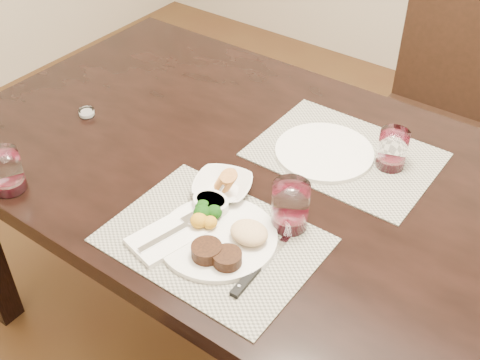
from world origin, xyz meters
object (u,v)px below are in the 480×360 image
Objects in this scene: chair_far at (436,108)px; wine_glass_near at (290,208)px; dinner_plate at (221,237)px; steak_knife at (253,274)px; cracker_bowl at (223,187)px; far_plate at (324,152)px.

wine_glass_near is at bearing -88.35° from chair_far.
chair_far is 3.39× the size of dinner_plate.
cracker_bowl is (-0.21, 0.17, 0.01)m from steak_knife.
steak_knife is 0.18m from wine_glass_near.
wine_glass_near reaches higher than far_plate.
steak_knife is 0.85× the size of far_plate.
cracker_bowl is at bearing 137.62° from steak_knife.
wine_glass_near is 0.45× the size of far_plate.
cracker_bowl reaches higher than far_plate.
steak_knife is at bearing -82.96° from wine_glass_near.
wine_glass_near is at bearing 0.00° from cracker_bowl.
wine_glass_near is at bearing 93.99° from steak_knife.
far_plate is at bearing -92.91° from chair_far.
chair_far is 5.06× the size of cracker_bowl.
far_plate is at bearing 98.46° from steak_knife.
cracker_bowl reaches higher than dinner_plate.
dinner_plate is 1.49× the size of cracker_bowl.
dinner_plate is 1.20× the size of steak_knife.
far_plate is (-0.07, 0.28, -0.05)m from wine_glass_near.
chair_far reaches higher than steak_knife.
chair_far is 1.13m from cracker_bowl.
cracker_bowl is at bearing -98.39° from chair_far.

